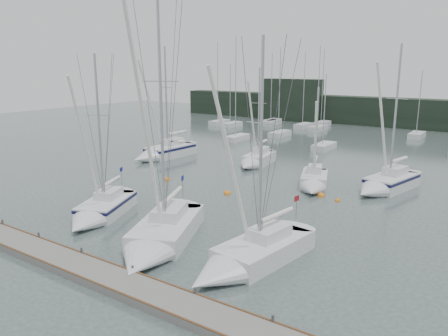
{
  "coord_description": "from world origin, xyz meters",
  "views": [
    {
      "loc": [
        17.24,
        -18.29,
        10.58
      ],
      "look_at": [
        1.47,
        5.0,
        3.94
      ],
      "focal_mm": 35.0,
      "sensor_mm": 36.0,
      "label": 1
    }
  ],
  "objects_px": {
    "sailboat_mid_b": "(255,161)",
    "sailboat_mid_c": "(314,183)",
    "buoy_a": "(227,194)",
    "buoy_d": "(321,196)",
    "sailboat_near_right": "(243,260)",
    "sailboat_mid_d": "(384,185)",
    "buoy_b": "(338,201)",
    "sailboat_near_left": "(98,212)",
    "buoy_c": "(167,180)",
    "sailboat_near_center": "(156,241)",
    "sailboat_mid_a": "(161,153)"
  },
  "relations": [
    {
      "from": "sailboat_near_left",
      "to": "buoy_c",
      "type": "relative_size",
      "value": 20.79
    },
    {
      "from": "sailboat_near_left",
      "to": "sailboat_mid_a",
      "type": "bearing_deg",
      "value": 97.02
    },
    {
      "from": "sailboat_mid_c",
      "to": "sailboat_near_center",
      "type": "bearing_deg",
      "value": -117.84
    },
    {
      "from": "sailboat_mid_d",
      "to": "buoy_a",
      "type": "bearing_deg",
      "value": -129.61
    },
    {
      "from": "sailboat_mid_c",
      "to": "sailboat_mid_d",
      "type": "height_order",
      "value": "sailboat_mid_d"
    },
    {
      "from": "sailboat_mid_b",
      "to": "buoy_b",
      "type": "distance_m",
      "value": 13.72
    },
    {
      "from": "sailboat_mid_b",
      "to": "sailboat_mid_d",
      "type": "xyz_separation_m",
      "value": [
        14.07,
        -2.31,
        0.07
      ]
    },
    {
      "from": "sailboat_mid_b",
      "to": "sailboat_mid_c",
      "type": "xyz_separation_m",
      "value": [
        8.76,
        -4.84,
        -0.02
      ]
    },
    {
      "from": "buoy_d",
      "to": "sailboat_near_center",
      "type": "bearing_deg",
      "value": -103.84
    },
    {
      "from": "sailboat_mid_b",
      "to": "buoy_d",
      "type": "distance_m",
      "value": 12.11
    },
    {
      "from": "sailboat_near_right",
      "to": "buoy_b",
      "type": "distance_m",
      "value": 14.5
    },
    {
      "from": "buoy_a",
      "to": "buoy_c",
      "type": "bearing_deg",
      "value": 175.13
    },
    {
      "from": "buoy_c",
      "to": "sailboat_mid_b",
      "type": "bearing_deg",
      "value": 68.22
    },
    {
      "from": "sailboat_near_center",
      "to": "buoy_b",
      "type": "xyz_separation_m",
      "value": [
        5.46,
        15.24,
        -0.55
      ]
    },
    {
      "from": "sailboat_mid_a",
      "to": "sailboat_near_right",
      "type": "bearing_deg",
      "value": -36.68
    },
    {
      "from": "sailboat_near_left",
      "to": "buoy_c",
      "type": "bearing_deg",
      "value": 83.56
    },
    {
      "from": "sailboat_near_center",
      "to": "buoy_d",
      "type": "height_order",
      "value": "sailboat_near_center"
    },
    {
      "from": "sailboat_near_center",
      "to": "buoy_c",
      "type": "xyz_separation_m",
      "value": [
        -10.2,
        12.54,
        -0.55
      ]
    },
    {
      "from": "sailboat_near_left",
      "to": "buoy_c",
      "type": "height_order",
      "value": "sailboat_near_left"
    },
    {
      "from": "sailboat_mid_d",
      "to": "sailboat_near_left",
      "type": "bearing_deg",
      "value": -115.24
    },
    {
      "from": "sailboat_mid_c",
      "to": "buoy_a",
      "type": "relative_size",
      "value": 15.14
    },
    {
      "from": "buoy_b",
      "to": "sailboat_near_left",
      "type": "bearing_deg",
      "value": -132.33
    },
    {
      "from": "sailboat_mid_d",
      "to": "buoy_c",
      "type": "bearing_deg",
      "value": -144.04
    },
    {
      "from": "buoy_a",
      "to": "sailboat_mid_d",
      "type": "bearing_deg",
      "value": 36.91
    },
    {
      "from": "sailboat_mid_a",
      "to": "sailboat_mid_d",
      "type": "height_order",
      "value": "sailboat_mid_a"
    },
    {
      "from": "buoy_b",
      "to": "buoy_c",
      "type": "height_order",
      "value": "buoy_c"
    },
    {
      "from": "buoy_d",
      "to": "sailboat_mid_c",
      "type": "bearing_deg",
      "value": 129.68
    },
    {
      "from": "sailboat_mid_d",
      "to": "buoy_c",
      "type": "height_order",
      "value": "sailboat_mid_d"
    },
    {
      "from": "sailboat_mid_c",
      "to": "sailboat_mid_d",
      "type": "xyz_separation_m",
      "value": [
        5.31,
        2.53,
        0.09
      ]
    },
    {
      "from": "sailboat_mid_c",
      "to": "buoy_d",
      "type": "distance_m",
      "value": 2.28
    },
    {
      "from": "sailboat_mid_a",
      "to": "sailboat_mid_b",
      "type": "xyz_separation_m",
      "value": [
        10.99,
        2.7,
        -0.13
      ]
    },
    {
      "from": "sailboat_mid_b",
      "to": "sailboat_mid_c",
      "type": "height_order",
      "value": "sailboat_mid_b"
    },
    {
      "from": "sailboat_near_center",
      "to": "buoy_a",
      "type": "height_order",
      "value": "sailboat_near_center"
    },
    {
      "from": "buoy_a",
      "to": "buoy_d",
      "type": "distance_m",
      "value": 7.82
    },
    {
      "from": "sailboat_near_center",
      "to": "sailboat_mid_d",
      "type": "distance_m",
      "value": 21.44
    },
    {
      "from": "sailboat_near_left",
      "to": "sailboat_mid_b",
      "type": "height_order",
      "value": "sailboat_near_left"
    },
    {
      "from": "buoy_d",
      "to": "sailboat_near_right",
      "type": "bearing_deg",
      "value": -83.9
    },
    {
      "from": "sailboat_near_center",
      "to": "buoy_b",
      "type": "height_order",
      "value": "sailboat_near_center"
    },
    {
      "from": "sailboat_near_right",
      "to": "buoy_a",
      "type": "xyz_separation_m",
      "value": [
        -8.43,
        11.18,
        -0.52
      ]
    },
    {
      "from": "sailboat_mid_a",
      "to": "buoy_c",
      "type": "xyz_separation_m",
      "value": [
        7.1,
        -7.05,
        -0.67
      ]
    },
    {
      "from": "sailboat_mid_c",
      "to": "buoy_d",
      "type": "xyz_separation_m",
      "value": [
        1.41,
        -1.7,
        -0.52
      ]
    },
    {
      "from": "sailboat_near_right",
      "to": "buoy_a",
      "type": "height_order",
      "value": "sailboat_near_right"
    },
    {
      "from": "sailboat_near_left",
      "to": "buoy_a",
      "type": "xyz_separation_m",
      "value": [
        4.03,
        10.35,
        -0.53
      ]
    },
    {
      "from": "sailboat_near_right",
      "to": "sailboat_mid_d",
      "type": "bearing_deg",
      "value": 91.59
    },
    {
      "from": "sailboat_mid_b",
      "to": "buoy_c",
      "type": "bearing_deg",
      "value": -120.06
    },
    {
      "from": "sailboat_near_left",
      "to": "sailboat_near_center",
      "type": "bearing_deg",
      "value": -35.44
    },
    {
      "from": "sailboat_mid_b",
      "to": "buoy_c",
      "type": "relative_size",
      "value": 18.85
    },
    {
      "from": "sailboat_near_right",
      "to": "buoy_a",
      "type": "distance_m",
      "value": 14.01
    },
    {
      "from": "sailboat_near_right",
      "to": "buoy_b",
      "type": "height_order",
      "value": "sailboat_near_right"
    },
    {
      "from": "buoy_b",
      "to": "buoy_c",
      "type": "bearing_deg",
      "value": -170.24
    }
  ]
}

